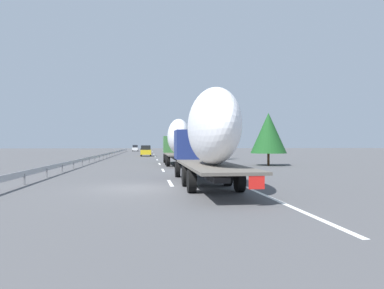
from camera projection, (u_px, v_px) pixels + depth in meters
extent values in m
plane|color=#4C4C4F|center=(145.00, 157.00, 56.76)|extent=(260.00, 260.00, 0.00)
cube|color=white|center=(170.00, 183.00, 19.29)|extent=(3.20, 0.20, 0.01)
cube|color=white|center=(163.00, 170.00, 28.80)|extent=(3.20, 0.20, 0.01)
cube|color=white|center=(159.00, 164.00, 37.95)|extent=(3.20, 0.20, 0.01)
cube|color=white|center=(157.00, 160.00, 47.96)|extent=(3.20, 0.20, 0.01)
cube|color=white|center=(155.00, 156.00, 62.80)|extent=(3.20, 0.20, 0.01)
cube|color=white|center=(155.00, 157.00, 60.62)|extent=(3.20, 0.20, 0.01)
cube|color=white|center=(154.00, 154.00, 74.23)|extent=(3.20, 0.20, 0.01)
cube|color=white|center=(154.00, 154.00, 76.18)|extent=(3.20, 0.20, 0.01)
cube|color=white|center=(152.00, 151.00, 104.16)|extent=(3.20, 0.20, 0.01)
cube|color=white|center=(176.00, 156.00, 62.41)|extent=(110.00, 0.20, 0.01)
cube|color=#387038|center=(174.00, 144.00, 40.61)|extent=(2.40, 2.50, 1.90)
cube|color=black|center=(173.00, 140.00, 41.70)|extent=(0.08, 2.12, 0.80)
cube|color=#262628|center=(176.00, 158.00, 37.79)|extent=(10.47, 0.70, 0.24)
cube|color=#59544C|center=(178.00, 154.00, 34.96)|extent=(8.98, 2.50, 0.12)
ellipsoid|color=white|center=(178.00, 136.00, 34.76)|extent=(6.26, 2.20, 3.50)
cube|color=red|center=(190.00, 159.00, 30.63)|extent=(0.04, 0.56, 0.56)
cylinder|color=black|center=(165.00, 158.00, 40.47)|extent=(1.04, 0.30, 1.04)
cylinder|color=black|center=(183.00, 158.00, 40.75)|extent=(1.04, 0.30, 1.04)
cylinder|color=black|center=(167.00, 160.00, 36.02)|extent=(1.04, 0.35, 1.04)
cylinder|color=black|center=(188.00, 160.00, 36.29)|extent=(1.04, 0.35, 1.04)
cylinder|color=black|center=(168.00, 161.00, 33.64)|extent=(1.04, 0.35, 1.04)
cylinder|color=black|center=(191.00, 161.00, 33.91)|extent=(1.04, 0.35, 1.04)
cube|color=navy|center=(194.00, 144.00, 22.93)|extent=(2.40, 2.50, 1.90)
cube|color=black|center=(192.00, 137.00, 24.02)|extent=(0.08, 2.12, 0.80)
cube|color=#262628|center=(201.00, 170.00, 19.85)|extent=(11.44, 0.70, 0.24)
cube|color=#59544C|center=(211.00, 165.00, 16.76)|extent=(10.03, 2.50, 0.12)
ellipsoid|color=white|center=(212.00, 127.00, 16.50)|extent=(7.33, 2.20, 3.61)
cube|color=red|center=(257.00, 181.00, 11.90)|extent=(0.04, 0.56, 0.56)
cylinder|color=black|center=(178.00, 169.00, 22.79)|extent=(1.04, 0.30, 1.04)
cylinder|color=black|center=(210.00, 169.00, 23.07)|extent=(1.04, 0.30, 1.04)
cylinder|color=black|center=(186.00, 176.00, 17.81)|extent=(1.04, 0.35, 1.04)
cylinder|color=black|center=(228.00, 176.00, 18.09)|extent=(1.04, 0.35, 1.04)
cylinder|color=black|center=(192.00, 181.00, 15.43)|extent=(1.04, 0.35, 1.04)
cylinder|color=black|center=(240.00, 180.00, 15.71)|extent=(1.04, 0.35, 1.04)
cube|color=gold|center=(146.00, 152.00, 62.76)|extent=(4.35, 1.88, 0.84)
cube|color=black|center=(146.00, 148.00, 62.44)|extent=(2.39, 1.65, 0.80)
cylinder|color=black|center=(141.00, 154.00, 64.00)|extent=(0.64, 0.22, 0.64)
cylinder|color=black|center=(151.00, 154.00, 64.21)|extent=(0.64, 0.22, 0.64)
cylinder|color=black|center=(141.00, 155.00, 61.32)|extent=(0.64, 0.22, 0.64)
cylinder|color=black|center=(151.00, 155.00, 61.53)|extent=(0.64, 0.22, 0.64)
cube|color=black|center=(145.00, 150.00, 80.17)|extent=(4.78, 1.78, 0.84)
cube|color=black|center=(145.00, 147.00, 79.81)|extent=(2.63, 1.57, 0.69)
cylinder|color=black|center=(141.00, 152.00, 81.54)|extent=(0.64, 0.22, 0.64)
cylinder|color=black|center=(148.00, 152.00, 81.74)|extent=(0.64, 0.22, 0.64)
cylinder|color=black|center=(141.00, 152.00, 78.60)|extent=(0.64, 0.22, 0.64)
cylinder|color=black|center=(148.00, 152.00, 78.80)|extent=(0.64, 0.22, 0.64)
cube|color=white|center=(135.00, 149.00, 106.92)|extent=(4.48, 1.70, 0.84)
cube|color=black|center=(135.00, 146.00, 106.59)|extent=(2.46, 1.50, 0.76)
cylinder|color=black|center=(133.00, 150.00, 108.20)|extent=(0.64, 0.22, 0.64)
cylinder|color=black|center=(138.00, 150.00, 108.39)|extent=(0.64, 0.22, 0.64)
cylinder|color=black|center=(133.00, 150.00, 105.45)|extent=(0.64, 0.22, 0.64)
cylinder|color=black|center=(138.00, 150.00, 105.64)|extent=(0.64, 0.22, 0.64)
cylinder|color=gray|center=(186.00, 150.00, 56.65)|extent=(0.10, 0.10, 2.35)
cube|color=#2D569E|center=(186.00, 141.00, 56.65)|extent=(0.06, 0.90, 0.70)
cylinder|color=#472D19|center=(219.00, 154.00, 48.93)|extent=(0.35, 0.35, 1.66)
cone|color=#286B2D|center=(219.00, 131.00, 48.92)|extent=(2.61, 2.61, 4.89)
cylinder|color=#472D19|center=(200.00, 153.00, 60.97)|extent=(0.32, 0.32, 1.27)
cone|color=#1E5B23|center=(200.00, 132.00, 60.97)|extent=(3.90, 3.90, 5.97)
cylinder|color=#472D19|center=(186.00, 149.00, 90.29)|extent=(0.35, 0.35, 1.77)
cone|color=#1E5B23|center=(186.00, 138.00, 90.29)|extent=(3.35, 3.35, 4.22)
cylinder|color=#472D19|center=(195.00, 151.00, 81.63)|extent=(0.25, 0.25, 1.29)
cone|color=#286B2D|center=(195.00, 137.00, 81.63)|extent=(3.52, 3.52, 5.17)
cylinder|color=#472D19|center=(196.00, 149.00, 86.74)|extent=(0.40, 0.40, 1.94)
cone|color=#286B2D|center=(196.00, 137.00, 86.73)|extent=(2.97, 2.97, 3.86)
cylinder|color=#472D19|center=(268.00, 159.00, 35.21)|extent=(0.24, 0.24, 1.25)
cone|color=#194C1E|center=(268.00, 133.00, 35.21)|extent=(3.65, 3.65, 4.13)
cube|color=#9EA0A5|center=(109.00, 153.00, 58.98)|extent=(94.00, 0.06, 0.32)
cube|color=slate|center=(24.00, 179.00, 18.44)|extent=(0.10, 0.10, 0.60)
cube|color=slate|center=(46.00, 173.00, 22.49)|extent=(0.10, 0.10, 0.60)
cube|color=slate|center=(62.00, 169.00, 26.55)|extent=(0.10, 0.10, 0.60)
cube|color=slate|center=(73.00, 165.00, 30.60)|extent=(0.10, 0.10, 0.60)
cube|color=slate|center=(82.00, 163.00, 34.65)|extent=(0.10, 0.10, 0.60)
cube|color=slate|center=(89.00, 161.00, 38.71)|extent=(0.10, 0.10, 0.60)
cube|color=slate|center=(95.00, 159.00, 42.76)|extent=(0.10, 0.10, 0.60)
cube|color=slate|center=(99.00, 158.00, 46.82)|extent=(0.10, 0.10, 0.60)
cube|color=slate|center=(103.00, 157.00, 50.87)|extent=(0.10, 0.10, 0.60)
cube|color=slate|center=(107.00, 156.00, 54.93)|extent=(0.10, 0.10, 0.60)
cube|color=slate|center=(109.00, 155.00, 58.98)|extent=(0.10, 0.10, 0.60)
cube|color=slate|center=(112.00, 154.00, 63.04)|extent=(0.10, 0.10, 0.60)
cube|color=slate|center=(114.00, 154.00, 67.09)|extent=(0.10, 0.10, 0.60)
cube|color=slate|center=(116.00, 153.00, 71.15)|extent=(0.10, 0.10, 0.60)
cube|color=slate|center=(118.00, 153.00, 75.20)|extent=(0.10, 0.10, 0.60)
cube|color=slate|center=(119.00, 152.00, 79.25)|extent=(0.10, 0.10, 0.60)
cube|color=slate|center=(121.00, 152.00, 83.31)|extent=(0.10, 0.10, 0.60)
cube|color=slate|center=(122.00, 152.00, 87.36)|extent=(0.10, 0.10, 0.60)
cube|color=slate|center=(123.00, 151.00, 91.42)|extent=(0.10, 0.10, 0.60)
cube|color=slate|center=(124.00, 151.00, 95.47)|extent=(0.10, 0.10, 0.60)
cube|color=slate|center=(125.00, 151.00, 99.53)|extent=(0.10, 0.10, 0.60)
cube|color=slate|center=(126.00, 150.00, 103.58)|extent=(0.10, 0.10, 0.60)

